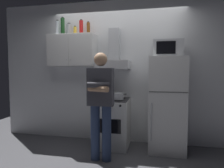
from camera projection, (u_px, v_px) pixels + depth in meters
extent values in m
plane|color=#4C4C51|center=(112.00, 151.00, 3.43)|extent=(7.00, 7.00, 0.00)
cube|color=white|center=(118.00, 72.00, 3.92)|extent=(4.80, 0.10, 2.70)
cube|color=silver|center=(73.00, 51.00, 3.85)|extent=(0.90, 0.34, 0.60)
cube|color=silver|center=(57.00, 50.00, 3.72)|extent=(0.43, 0.01, 0.58)
cube|color=silver|center=(80.00, 50.00, 3.63)|extent=(0.43, 0.01, 0.58)
sphere|color=#B2B2B7|center=(67.00, 60.00, 3.69)|extent=(0.02, 0.02, 0.02)
sphere|color=#B2B2B7|center=(71.00, 60.00, 3.67)|extent=(0.02, 0.02, 0.02)
cube|color=white|center=(112.00, 123.00, 3.65)|extent=(0.60, 0.60, 0.85)
cube|color=black|center=(112.00, 99.00, 3.62)|extent=(0.59, 0.59, 0.01)
cube|color=black|center=(108.00, 126.00, 3.35)|extent=(0.42, 0.01, 0.24)
cylinder|color=black|center=(103.00, 99.00, 3.53)|extent=(0.16, 0.16, 0.01)
cylinder|color=black|center=(118.00, 100.00, 3.48)|extent=(0.16, 0.16, 0.01)
cylinder|color=black|center=(107.00, 98.00, 3.76)|extent=(0.16, 0.16, 0.01)
cylinder|color=black|center=(120.00, 98.00, 3.71)|extent=(0.16, 0.16, 0.01)
cylinder|color=black|center=(97.00, 105.00, 3.36)|extent=(0.04, 0.02, 0.04)
cylinder|color=black|center=(104.00, 105.00, 3.33)|extent=(0.04, 0.02, 0.04)
cylinder|color=black|center=(112.00, 106.00, 3.31)|extent=(0.04, 0.02, 0.04)
cylinder|color=black|center=(120.00, 106.00, 3.28)|extent=(0.04, 0.02, 0.04)
cube|color=#B7BABF|center=(113.00, 65.00, 3.66)|extent=(0.60, 0.44, 0.15)
cube|color=#B7BABF|center=(115.00, 45.00, 3.77)|extent=(0.20, 0.16, 0.60)
cube|color=silver|center=(167.00, 104.00, 3.43)|extent=(0.60, 0.60, 1.60)
cube|color=#4C4C4C|center=(168.00, 92.00, 3.12)|extent=(0.59, 0.01, 0.01)
cylinder|color=silver|center=(151.00, 122.00, 3.19)|extent=(0.02, 0.02, 0.60)
cube|color=#B7BABF|center=(168.00, 49.00, 3.38)|extent=(0.48, 0.36, 0.28)
cube|color=black|center=(166.00, 47.00, 3.21)|extent=(0.30, 0.01, 0.20)
cylinder|color=navy|center=(95.00, 132.00, 3.09)|extent=(0.14, 0.14, 0.85)
cylinder|color=navy|center=(107.00, 133.00, 3.06)|extent=(0.14, 0.14, 0.85)
cube|color=#3F3F47|center=(101.00, 87.00, 3.03)|extent=(0.38, 0.20, 0.56)
cylinder|color=#3F3F47|center=(98.00, 85.00, 2.89)|extent=(0.33, 0.17, 0.08)
cylinder|color=tan|center=(98.00, 89.00, 2.89)|extent=(0.33, 0.17, 0.08)
sphere|color=tan|center=(101.00, 59.00, 3.00)|extent=(0.20, 0.20, 0.20)
cylinder|color=#B7BABF|center=(118.00, 96.00, 3.47)|extent=(0.19, 0.19, 0.11)
cylinder|color=black|center=(111.00, 94.00, 3.49)|extent=(0.05, 0.01, 0.01)
cylinder|color=black|center=(125.00, 94.00, 3.44)|extent=(0.05, 0.01, 0.01)
cylinder|color=#B2B5BA|center=(69.00, 30.00, 3.86)|extent=(0.10, 0.10, 0.21)
cylinder|color=black|center=(69.00, 24.00, 3.85)|extent=(0.05, 0.05, 0.02)
cylinder|color=silver|center=(58.00, 28.00, 3.85)|extent=(0.07, 0.07, 0.26)
cylinder|color=black|center=(57.00, 21.00, 3.84)|extent=(0.04, 0.04, 0.02)
cylinder|color=red|center=(81.00, 28.00, 3.82)|extent=(0.07, 0.07, 0.27)
cylinder|color=black|center=(81.00, 20.00, 3.81)|extent=(0.04, 0.04, 0.02)
cylinder|color=brown|center=(88.00, 29.00, 3.80)|extent=(0.06, 0.06, 0.22)
cylinder|color=black|center=(88.00, 22.00, 3.79)|extent=(0.03, 0.03, 0.02)
cylinder|color=#19471E|center=(63.00, 26.00, 3.83)|extent=(0.07, 0.07, 0.31)
cylinder|color=black|center=(63.00, 18.00, 3.81)|extent=(0.04, 0.04, 0.02)
cylinder|color=gold|center=(75.00, 31.00, 3.78)|extent=(0.06, 0.06, 0.14)
cylinder|color=black|center=(75.00, 26.00, 3.78)|extent=(0.03, 0.03, 0.02)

